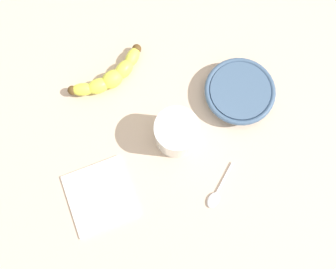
{
  "coord_description": "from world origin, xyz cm",
  "views": [
    {
      "loc": [
        -25.09,
        1.44,
        78.17
      ],
      "look_at": [
        -8.36,
        0.11,
        5.0
      ],
      "focal_mm": 36.45,
      "sensor_mm": 36.0,
      "label": 1
    }
  ],
  "objects_px": {
    "teaspoon": "(215,197)",
    "ceramic_bowl": "(239,92)",
    "banana": "(110,76)",
    "smoothie_glass": "(176,133)"
  },
  "relations": [
    {
      "from": "ceramic_bowl",
      "to": "teaspoon",
      "type": "relative_size",
      "value": 1.58
    },
    {
      "from": "smoothie_glass",
      "to": "teaspoon",
      "type": "relative_size",
      "value": 0.92
    },
    {
      "from": "smoothie_glass",
      "to": "ceramic_bowl",
      "type": "height_order",
      "value": "smoothie_glass"
    },
    {
      "from": "ceramic_bowl",
      "to": "smoothie_glass",
      "type": "bearing_deg",
      "value": 120.43
    },
    {
      "from": "banana",
      "to": "ceramic_bowl",
      "type": "distance_m",
      "value": 0.3
    },
    {
      "from": "smoothie_glass",
      "to": "ceramic_bowl",
      "type": "relative_size",
      "value": 0.59
    },
    {
      "from": "banana",
      "to": "ceramic_bowl",
      "type": "xyz_separation_m",
      "value": [
        -0.06,
        -0.29,
        0.0
      ]
    },
    {
      "from": "teaspoon",
      "to": "ceramic_bowl",
      "type": "bearing_deg",
      "value": -165.05
    },
    {
      "from": "banana",
      "to": "teaspoon",
      "type": "relative_size",
      "value": 1.75
    },
    {
      "from": "banana",
      "to": "teaspoon",
      "type": "bearing_deg",
      "value": -84.88
    }
  ]
}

